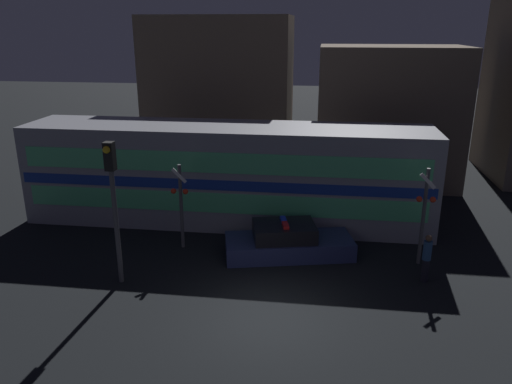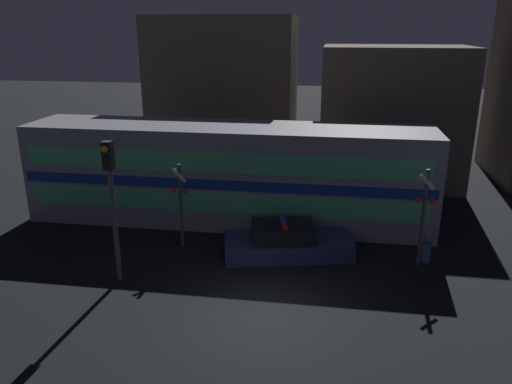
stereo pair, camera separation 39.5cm
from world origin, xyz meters
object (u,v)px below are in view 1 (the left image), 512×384
Objects in this scene: police_car at (288,242)px; pedestrian at (427,258)px; train at (227,174)px; crossing_signal_near at (424,212)px; traffic_light_corner at (113,193)px.

pedestrian reaches higher than police_car.
train is 3.45× the size of police_car.
police_car is 4.97m from crossing_signal_near.
pedestrian is 10.43m from traffic_light_corner.
police_car is 2.97× the size of pedestrian.
police_car is 4.92m from pedestrian.
train is at bearing 156.51° from crossing_signal_near.
traffic_light_corner is (-5.37, -2.80, 2.63)m from police_car.
train reaches higher than crossing_signal_near.
pedestrian is at bearing -31.37° from train.
train is 6.60m from traffic_light_corner.
train is 8.29m from crossing_signal_near.
police_car is 1.04× the size of traffic_light_corner.
traffic_light_corner is (-10.11, -2.72, 1.16)m from crossing_signal_near.
crossing_signal_near is (0.04, 1.31, 1.12)m from pedestrian.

